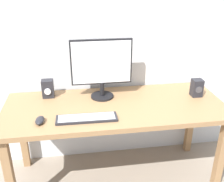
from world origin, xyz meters
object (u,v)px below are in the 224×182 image
monitor (102,66)px  audio_controller (48,89)px  desk (115,114)px  keyboard_primary (87,118)px  speaker_right (197,88)px  mouse (40,120)px

monitor → audio_controller: monitor is taller
desk → keyboard_primary: size_ratio=4.01×
desk → speaker_right: bearing=5.3°
desk → audio_controller: bearing=156.8°
desk → mouse: (-0.55, -0.18, 0.10)m
speaker_right → audio_controller: bearing=172.5°
speaker_right → monitor: bearing=172.5°
monitor → speaker_right: 0.80m
keyboard_primary → speaker_right: (0.92, 0.25, 0.06)m
keyboard_primary → speaker_right: speaker_right is taller
speaker_right → audio_controller: size_ratio=0.97×
keyboard_primary → speaker_right: 0.96m
mouse → audio_controller: 0.41m
mouse → speaker_right: (1.24, 0.25, 0.05)m
desk → monitor: 0.39m
desk → monitor: size_ratio=3.54×
keyboard_primary → audio_controller: bearing=125.0°
monitor → speaker_right: size_ratio=3.35×
keyboard_primary → mouse: 0.32m
monitor → audio_controller: (-0.44, 0.06, -0.19)m
desk → keyboard_primary: keyboard_primary is taller
mouse → speaker_right: speaker_right is taller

